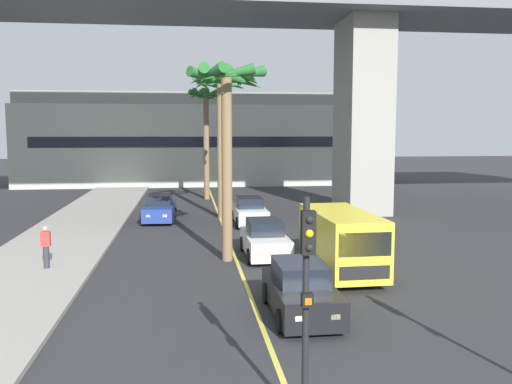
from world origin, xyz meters
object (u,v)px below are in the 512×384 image
Objects in this scene: delivery_van at (341,240)px; car_queue_front at (265,240)px; car_queue_second at (250,212)px; palm_tree_near_median at (206,113)px; pedestrian_near_crosswalk at (46,246)px; palm_tree_far_median at (226,104)px; traffic_light_median_near at (307,282)px; car_queue_third at (301,291)px; palm_tree_mid_median at (220,106)px; car_queue_fourth at (160,209)px.

car_queue_front is at bearing 126.23° from delivery_van.
palm_tree_near_median is (-2.02, 12.11, 6.00)m from car_queue_second.
palm_tree_near_median is 23.65m from pedestrian_near_crosswalk.
delivery_van is at bearing -53.77° from car_queue_front.
palm_tree_near_median is 5.37× the size of pedestrian_near_crosswalk.
car_queue_front is at bearing -85.13° from palm_tree_near_median.
delivery_van is at bearing -79.57° from car_queue_second.
palm_tree_near_median reaches higher than delivery_van.
pedestrian_near_crosswalk is (-6.94, -1.00, -5.41)m from palm_tree_far_median.
car_queue_second is 2.54× the size of pedestrian_near_crosswalk.
car_queue_front is 0.98× the size of traffic_light_median_near.
traffic_light_median_near reaches higher than car_queue_third.
car_queue_third is 0.47× the size of palm_tree_mid_median.
palm_tree_near_median reaches higher than palm_tree_far_median.
car_queue_fourth is 12.38m from palm_tree_near_median.
palm_tree_far_median is at bearing 92.03° from traffic_light_median_near.
delivery_van reaches higher than pedestrian_near_crosswalk.
palm_tree_near_median reaches higher than car_queue_front.
traffic_light_median_near is (-1.21, -13.65, 1.99)m from car_queue_front.
car_queue_front is at bearing -91.99° from car_queue_second.
car_queue_second is at bearing 77.41° from palm_tree_far_median.
palm_tree_mid_median is (-1.50, 2.46, 6.16)m from car_queue_second.
car_queue_third is 0.51× the size of palm_tree_far_median.
palm_tree_far_median reaches higher than car_queue_second.
delivery_van is at bearing 70.77° from traffic_light_median_near.
car_queue_fourth is 12.41m from palm_tree_far_median.
palm_tree_mid_median is 15.47m from pedestrian_near_crosswalk.
delivery_van is 0.61× the size of palm_tree_near_median.
palm_tree_near_median is 9.66m from palm_tree_mid_median.
car_queue_front is 0.47× the size of palm_tree_near_median.
palm_tree_near_median reaches higher than car_queue_fourth.
car_queue_second is 13.23m from pedestrian_near_crosswalk.
traffic_light_median_near is at bearing -95.07° from car_queue_front.
palm_tree_far_median reaches higher than traffic_light_median_near.
pedestrian_near_crosswalk is at bearing 171.08° from delivery_van.
car_queue_second and car_queue_third have the same top height.
palm_tree_mid_median reaches higher than palm_tree_near_median.
palm_tree_near_median reaches higher than pedestrian_near_crosswalk.
palm_tree_mid_median reaches higher than delivery_van.
palm_tree_far_median is 8.86m from pedestrian_near_crosswalk.
delivery_van is 1.26× the size of traffic_light_median_near.
pedestrian_near_crosswalk reaches higher than car_queue_fourth.
car_queue_fourth is 0.48× the size of palm_tree_near_median.
car_queue_second is 1.00× the size of car_queue_third.
car_queue_front and car_queue_third have the same top height.
palm_tree_mid_median reaches higher than car_queue_second.
palm_tree_far_median is at bearing -102.59° from car_queue_second.
palm_tree_mid_median is at bearing 58.82° from pedestrian_near_crosswalk.
delivery_van is (2.41, -3.28, 0.57)m from car_queue_front.
car_queue_second is 13.66m from palm_tree_near_median.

